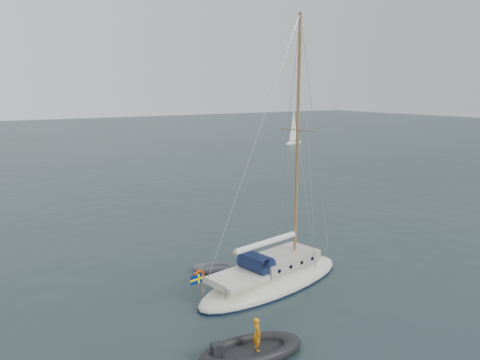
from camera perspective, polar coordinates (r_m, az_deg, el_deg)
ground at (r=28.63m, az=3.96°, el=-9.94°), size 300.00×300.00×0.00m
sailboat at (r=25.07m, az=4.05°, el=-10.35°), size 10.29×3.08×14.66m
dinghy at (r=27.28m, az=-3.07°, el=-10.65°), size 2.64×1.19×0.38m
rib at (r=19.36m, az=1.38°, el=-20.01°), size 4.31×1.96×1.58m
distant_yacht_b at (r=90.26m, az=6.54°, el=6.40°), size 5.41×2.89×7.17m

